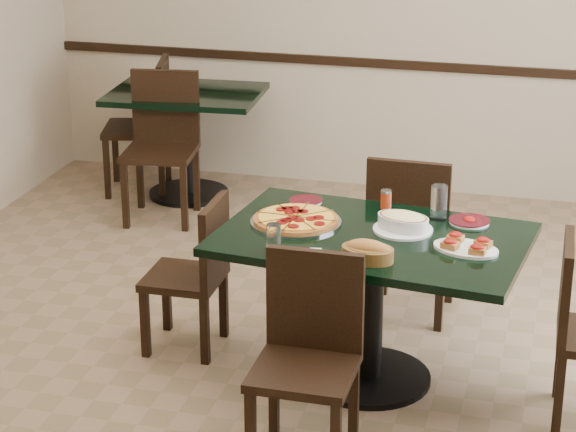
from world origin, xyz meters
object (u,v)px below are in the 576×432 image
(back_table, at_px, (187,123))
(back_chair_left, at_px, (149,118))
(chair_near, at_px, (309,347))
(chair_left, at_px, (197,268))
(bruschetta_platter, at_px, (466,245))
(chair_far, at_px, (410,229))
(pepperoni_pizza, at_px, (296,219))
(main_table, at_px, (372,272))
(bread_basket, at_px, (368,252))
(back_chair_near, at_px, (163,137))
(lasagna_casserole, at_px, (403,221))

(back_table, height_order, back_chair_left, back_chair_left)
(chair_near, relative_size, chair_left, 1.11)
(bruschetta_platter, bearing_deg, back_chair_left, 152.49)
(chair_far, distance_m, pepperoni_pizza, 0.84)
(main_table, height_order, bread_basket, bread_basket)
(chair_left, xyz_separation_m, bread_basket, (0.93, -0.41, 0.35))
(main_table, xyz_separation_m, bread_basket, (0.03, -0.30, 0.22))
(back_chair_near, bearing_deg, back_table, 79.31)
(pepperoni_pizza, distance_m, lasagna_casserole, 0.51)
(back_chair_left, distance_m, bread_basket, 3.36)
(bread_basket, bearing_deg, back_table, 131.36)
(pepperoni_pizza, bearing_deg, lasagna_casserole, 3.36)
(bruschetta_platter, bearing_deg, back_table, 149.31)
(chair_far, height_order, chair_left, chair_far)
(back_chair_near, xyz_separation_m, lasagna_casserole, (1.88, -1.81, 0.25))
(chair_left, bearing_deg, lasagna_casserole, 88.11)
(main_table, relative_size, chair_left, 1.87)
(chair_near, distance_m, pepperoni_pizza, 0.83)
(back_chair_near, distance_m, pepperoni_pizza, 2.31)
(back_chair_near, distance_m, bread_basket, 2.84)
(chair_near, bearing_deg, bread_basket, 66.41)
(back_table, distance_m, lasagna_casserole, 2.90)
(back_table, xyz_separation_m, back_chair_near, (-0.02, -0.40, 0.02))
(chair_far, height_order, back_chair_near, back_chair_near)
(chair_far, height_order, bread_basket, chair_far)
(chair_left, bearing_deg, back_chair_left, -153.69)
(pepperoni_pizza, xyz_separation_m, lasagna_casserole, (0.50, 0.03, 0.03))
(chair_near, bearing_deg, back_chair_near, 122.27)
(chair_left, distance_m, bread_basket, 1.08)
(bread_basket, bearing_deg, back_chair_left, 135.15)
(main_table, relative_size, back_chair_near, 1.55)
(chair_far, relative_size, back_chair_near, 0.96)
(chair_far, bearing_deg, main_table, 86.15)
(main_table, relative_size, chair_far, 1.62)
(chair_far, bearing_deg, chair_near, 83.33)
(pepperoni_pizza, xyz_separation_m, bruschetta_platter, (0.81, -0.13, 0.01))
(back_table, relative_size, back_chair_left, 1.13)
(lasagna_casserole, relative_size, bruschetta_platter, 0.83)
(chair_left, relative_size, lasagna_casserole, 2.77)
(chair_near, relative_size, back_chair_near, 0.92)
(lasagna_casserole, bearing_deg, back_table, 147.38)
(back_table, relative_size, chair_near, 1.20)
(bruschetta_platter, bearing_deg, chair_left, -171.07)
(back_chair_left, bearing_deg, pepperoni_pizza, 21.81)
(chair_far, height_order, lasagna_casserole, chair_far)
(back_chair_near, xyz_separation_m, back_chair_left, (-0.27, 0.44, -0.01))
(chair_near, height_order, pepperoni_pizza, chair_near)
(back_table, height_order, chair_left, chair_left)
(back_table, bearing_deg, lasagna_casserole, -53.71)
(chair_near, height_order, bread_basket, chair_near)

